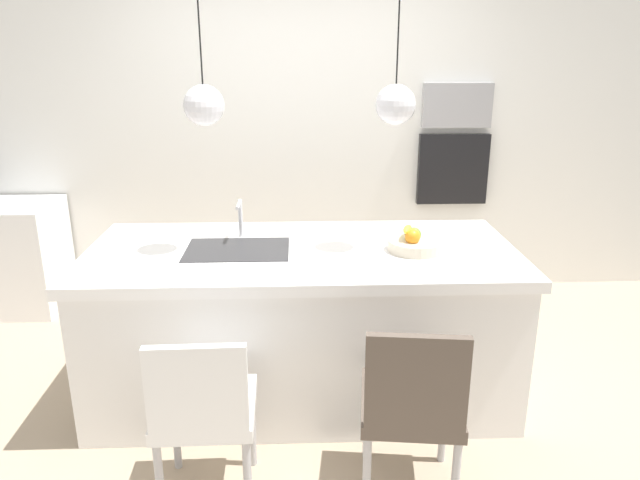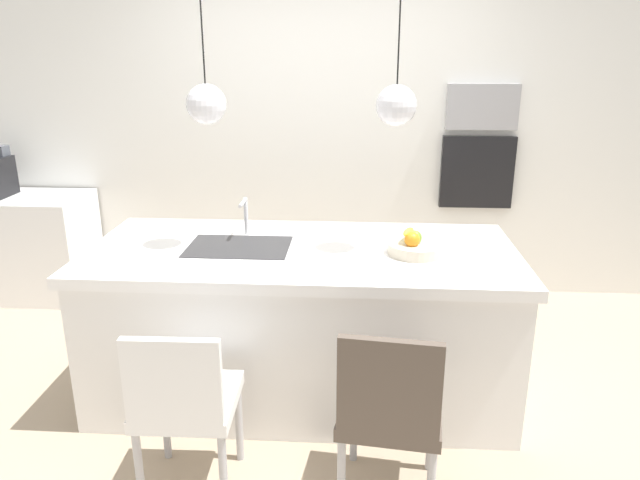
% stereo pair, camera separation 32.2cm
% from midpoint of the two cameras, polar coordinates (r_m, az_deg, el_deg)
% --- Properties ---
extents(floor, '(6.60, 6.60, 0.00)m').
position_cam_midpoint_polar(floor, '(3.62, -4.26, -14.24)').
color(floor, tan).
rests_on(floor, ground).
extents(back_wall, '(6.00, 0.10, 2.60)m').
position_cam_midpoint_polar(back_wall, '(4.76, -3.98, 10.37)').
color(back_wall, white).
rests_on(back_wall, ground).
extents(kitchen_island, '(2.34, 1.06, 0.88)m').
position_cam_midpoint_polar(kitchen_island, '(3.41, -4.43, -7.91)').
color(kitchen_island, white).
rests_on(kitchen_island, ground).
extents(sink_basin, '(0.56, 0.40, 0.02)m').
position_cam_midpoint_polar(sink_basin, '(3.28, -10.75, -1.04)').
color(sink_basin, '#2D2D30').
rests_on(sink_basin, kitchen_island).
extents(faucet, '(0.02, 0.17, 0.22)m').
position_cam_midpoint_polar(faucet, '(3.43, -10.40, 2.45)').
color(faucet, silver).
rests_on(faucet, kitchen_island).
extents(fruit_bowl, '(0.30, 0.30, 0.14)m').
position_cam_midpoint_polar(fruit_bowl, '(3.21, 6.28, -0.33)').
color(fruit_bowl, beige).
rests_on(fruit_bowl, kitchen_island).
extents(microwave, '(0.54, 0.08, 0.34)m').
position_cam_midpoint_polar(microwave, '(4.79, 11.14, 12.59)').
color(microwave, '#9E9EA3').
rests_on(microwave, back_wall).
extents(oven, '(0.56, 0.08, 0.56)m').
position_cam_midpoint_polar(oven, '(4.86, 10.78, 6.72)').
color(oven, black).
rests_on(oven, back_wall).
extents(chair_near, '(0.43, 0.44, 0.85)m').
position_cam_midpoint_polar(chair_near, '(2.66, -14.68, -15.48)').
color(chair_near, white).
rests_on(chair_near, ground).
extents(chair_middle, '(0.48, 0.52, 0.89)m').
position_cam_midpoint_polar(chair_middle, '(2.61, 5.22, -15.39)').
color(chair_middle, brown).
rests_on(chair_middle, ground).
extents(pendant_light_left, '(0.21, 0.21, 0.81)m').
position_cam_midpoint_polar(pendant_light_left, '(3.14, -14.09, 12.47)').
color(pendant_light_left, silver).
extents(pendant_light_right, '(0.21, 0.21, 0.81)m').
position_cam_midpoint_polar(pendant_light_right, '(3.09, 4.27, 12.87)').
color(pendant_light_right, silver).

